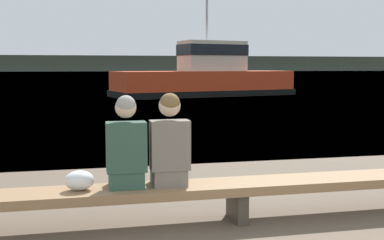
{
  "coord_description": "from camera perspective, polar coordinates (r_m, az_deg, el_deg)",
  "views": [
    {
      "loc": [
        -1.53,
        -2.27,
        1.68
      ],
      "look_at": [
        0.25,
        5.64,
        0.78
      ],
      "focal_mm": 45.0,
      "sensor_mm": 36.0,
      "label": 1
    }
  ],
  "objects": [
    {
      "name": "water_surface",
      "position": [
        128.01,
        -11.99,
        5.5
      ],
      "size": [
        240.0,
        240.0,
        0.0
      ],
      "primitive_type": "plane",
      "color": "#386084",
      "rests_on": "ground"
    },
    {
      "name": "far_shoreline",
      "position": [
        171.12,
        -12.19,
        6.57
      ],
      "size": [
        600.0,
        12.0,
        5.3
      ],
      "primitive_type": "cube",
      "color": "#424738",
      "rests_on": "ground"
    },
    {
      "name": "bench_main",
      "position": [
        5.34,
        5.38,
        -8.11
      ],
      "size": [
        7.28,
        0.53,
        0.43
      ],
      "color": "#8E6B47",
      "rests_on": "ground"
    },
    {
      "name": "person_left",
      "position": [
        5.0,
        -7.81,
        -3.18
      ],
      "size": [
        0.41,
        0.37,
        0.97
      ],
      "color": "#2D4C3D",
      "rests_on": "bench_main"
    },
    {
      "name": "person_right",
      "position": [
        5.05,
        -2.68,
        -2.83
      ],
      "size": [
        0.41,
        0.38,
        0.99
      ],
      "color": "#70665B",
      "rests_on": "bench_main"
    },
    {
      "name": "shopping_bag",
      "position": [
        5.06,
        -13.19,
        -6.99
      ],
      "size": [
        0.3,
        0.22,
        0.2
      ],
      "color": "white",
      "rests_on": "bench_main"
    },
    {
      "name": "tugboat_red",
      "position": [
        27.79,
        1.67,
        4.94
      ],
      "size": [
        11.03,
        5.69,
        6.12
      ],
      "rotation": [
        0.0,
        0.0,
        1.81
      ],
      "color": "red",
      "rests_on": "water_surface"
    }
  ]
}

